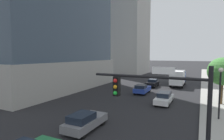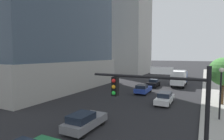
{
  "view_description": "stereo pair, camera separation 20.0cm",
  "coord_description": "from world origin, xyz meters",
  "px_view_note": "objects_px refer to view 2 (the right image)",
  "views": [
    {
      "loc": [
        6.73,
        -6.9,
        6.23
      ],
      "look_at": [
        -1.07,
        8.95,
        4.78
      ],
      "focal_mm": 29.39,
      "sensor_mm": 36.0,
      "label": 1
    },
    {
      "loc": [
        6.91,
        -6.81,
        6.23
      ],
      "look_at": [
        -1.07,
        8.95,
        4.78
      ],
      "focal_mm": 29.39,
      "sensor_mm": 36.0,
      "label": 2
    }
  ],
  "objects_px": {
    "car_blue": "(143,89)",
    "street_lamp": "(221,85)",
    "car_black": "(154,83)",
    "car_gray": "(84,121)",
    "street_tree": "(223,72)",
    "box_truck": "(179,77)",
    "construction_building": "(128,21)",
    "car_white": "(165,98)",
    "traffic_light_pole": "(160,100)"
  },
  "relations": [
    {
      "from": "street_lamp",
      "to": "car_white",
      "type": "distance_m",
      "value": 7.52
    },
    {
      "from": "construction_building",
      "to": "car_blue",
      "type": "relative_size",
      "value": 9.41
    },
    {
      "from": "car_black",
      "to": "car_blue",
      "type": "xyz_separation_m",
      "value": [
        -0.0,
        -6.95,
        -0.0
      ]
    },
    {
      "from": "box_truck",
      "to": "car_gray",
      "type": "bearing_deg",
      "value": -99.47
    },
    {
      "from": "street_lamp",
      "to": "car_black",
      "type": "xyz_separation_m",
      "value": [
        -10.17,
        15.63,
        -2.69
      ]
    },
    {
      "from": "car_black",
      "to": "construction_building",
      "type": "bearing_deg",
      "value": 122.98
    },
    {
      "from": "street_lamp",
      "to": "car_gray",
      "type": "bearing_deg",
      "value": -143.71
    },
    {
      "from": "car_black",
      "to": "box_truck",
      "type": "bearing_deg",
      "value": 34.72
    },
    {
      "from": "car_gray",
      "to": "box_truck",
      "type": "height_order",
      "value": "box_truck"
    },
    {
      "from": "car_blue",
      "to": "car_gray",
      "type": "height_order",
      "value": "car_blue"
    },
    {
      "from": "traffic_light_pole",
      "to": "street_lamp",
      "type": "height_order",
      "value": "traffic_light_pole"
    },
    {
      "from": "car_blue",
      "to": "car_gray",
      "type": "relative_size",
      "value": 0.95
    },
    {
      "from": "traffic_light_pole",
      "to": "car_black",
      "type": "relative_size",
      "value": 1.43
    },
    {
      "from": "car_white",
      "to": "street_lamp",
      "type": "bearing_deg",
      "value": -34.01
    },
    {
      "from": "car_blue",
      "to": "car_white",
      "type": "bearing_deg",
      "value": -47.51
    },
    {
      "from": "traffic_light_pole",
      "to": "car_gray",
      "type": "height_order",
      "value": "traffic_light_pole"
    },
    {
      "from": "traffic_light_pole",
      "to": "car_gray",
      "type": "bearing_deg",
      "value": 155.18
    },
    {
      "from": "traffic_light_pole",
      "to": "car_white",
      "type": "distance_m",
      "value": 15.12
    },
    {
      "from": "construction_building",
      "to": "traffic_light_pole",
      "type": "height_order",
      "value": "construction_building"
    },
    {
      "from": "street_tree",
      "to": "box_truck",
      "type": "bearing_deg",
      "value": 117.79
    },
    {
      "from": "construction_building",
      "to": "box_truck",
      "type": "relative_size",
      "value": 5.26
    },
    {
      "from": "car_black",
      "to": "car_gray",
      "type": "xyz_separation_m",
      "value": [
        0.0,
        -23.1,
        -0.01
      ]
    },
    {
      "from": "street_tree",
      "to": "car_black",
      "type": "relative_size",
      "value": 1.38
    },
    {
      "from": "car_white",
      "to": "box_truck",
      "type": "xyz_separation_m",
      "value": [
        -0.0,
        14.72,
        1.07
      ]
    },
    {
      "from": "street_tree",
      "to": "car_blue",
      "type": "xyz_separation_m",
      "value": [
        -10.84,
        2.34,
        -3.44
      ]
    },
    {
      "from": "street_tree",
      "to": "traffic_light_pole",
      "type": "bearing_deg",
      "value": -103.3
    },
    {
      "from": "box_truck",
      "to": "car_blue",
      "type": "bearing_deg",
      "value": -113.62
    },
    {
      "from": "car_white",
      "to": "construction_building",
      "type": "bearing_deg",
      "value": 118.93
    },
    {
      "from": "construction_building",
      "to": "car_white",
      "type": "xyz_separation_m",
      "value": [
        18.62,
        -33.69,
        -16.65
      ]
    },
    {
      "from": "traffic_light_pole",
      "to": "box_truck",
      "type": "distance_m",
      "value": 29.46
    },
    {
      "from": "car_blue",
      "to": "street_lamp",
      "type": "bearing_deg",
      "value": -40.48
    },
    {
      "from": "street_tree",
      "to": "car_black",
      "type": "height_order",
      "value": "street_tree"
    },
    {
      "from": "street_lamp",
      "to": "street_tree",
      "type": "xyz_separation_m",
      "value": [
        0.67,
        6.35,
        0.75
      ]
    },
    {
      "from": "construction_building",
      "to": "traffic_light_pole",
      "type": "bearing_deg",
      "value": -66.38
    },
    {
      "from": "car_black",
      "to": "car_blue",
      "type": "relative_size",
      "value": 1.01
    },
    {
      "from": "car_black",
      "to": "street_tree",
      "type": "bearing_deg",
      "value": -40.57
    },
    {
      "from": "car_black",
      "to": "car_blue",
      "type": "height_order",
      "value": "car_black"
    },
    {
      "from": "car_blue",
      "to": "construction_building",
      "type": "bearing_deg",
      "value": 116.25
    },
    {
      "from": "street_lamp",
      "to": "car_black",
      "type": "distance_m",
      "value": 18.84
    },
    {
      "from": "traffic_light_pole",
      "to": "street_tree",
      "type": "relative_size",
      "value": 1.03
    },
    {
      "from": "street_tree",
      "to": "car_black",
      "type": "bearing_deg",
      "value": 139.43
    },
    {
      "from": "traffic_light_pole",
      "to": "car_black",
      "type": "bearing_deg",
      "value": 104.58
    },
    {
      "from": "construction_building",
      "to": "car_white",
      "type": "bearing_deg",
      "value": -61.07
    },
    {
      "from": "car_gray",
      "to": "car_black",
      "type": "bearing_deg",
      "value": 90.0
    },
    {
      "from": "construction_building",
      "to": "box_truck",
      "type": "xyz_separation_m",
      "value": [
        18.62,
        -18.96,
        -15.58
      ]
    },
    {
      "from": "street_tree",
      "to": "car_white",
      "type": "bearing_deg",
      "value": -159.51
    },
    {
      "from": "car_gray",
      "to": "box_truck",
      "type": "bearing_deg",
      "value": 80.53
    },
    {
      "from": "traffic_light_pole",
      "to": "street_lamp",
      "type": "bearing_deg",
      "value": 72.54
    },
    {
      "from": "street_lamp",
      "to": "box_truck",
      "type": "xyz_separation_m",
      "value": [
        -5.82,
        18.65,
        -1.63
      ]
    },
    {
      "from": "street_lamp",
      "to": "car_white",
      "type": "relative_size",
      "value": 1.06
    }
  ]
}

